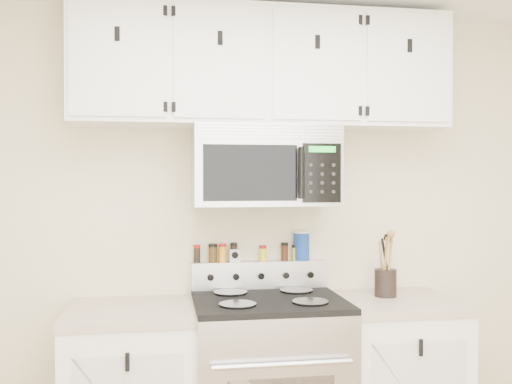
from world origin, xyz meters
TOP-DOWN VIEW (x-y plane):
  - back_wall at (0.00, 1.75)m, footprint 3.50×0.01m
  - base_cabinet_right at (0.69, 1.45)m, footprint 0.64×0.62m
  - microwave at (0.00, 1.55)m, footprint 0.76×0.44m
  - upper_cabinets at (-0.00, 1.58)m, footprint 2.00×0.35m
  - utensil_crock at (0.66, 1.51)m, footprint 0.12×0.12m
  - kitchen_timer at (-0.14, 1.71)m, footprint 0.07×0.06m
  - salt_canister at (0.24, 1.71)m, footprint 0.09×0.09m
  - spice_jar_0 at (-0.35, 1.71)m, footprint 0.04×0.04m
  - spice_jar_1 at (-0.26, 1.71)m, footprint 0.05×0.05m
  - spice_jar_2 at (-0.21, 1.71)m, footprint 0.04×0.04m
  - spice_jar_3 at (-0.15, 1.71)m, footprint 0.04×0.04m
  - spice_jar_4 at (0.02, 1.71)m, footprint 0.04×0.04m
  - spice_jar_5 at (0.14, 1.71)m, footprint 0.04×0.04m
  - spice_jar_6 at (0.20, 1.71)m, footprint 0.04×0.04m

SIDE VIEW (x-z plane):
  - base_cabinet_right at x=0.69m, z-range 0.00..0.92m
  - utensil_crock at x=0.66m, z-range 0.83..1.18m
  - kitchen_timer at x=-0.14m, z-range 1.10..1.17m
  - spice_jar_4 at x=0.02m, z-range 1.10..1.19m
  - spice_jar_6 at x=0.20m, z-range 1.10..1.19m
  - spice_jar_0 at x=-0.35m, z-range 1.10..1.20m
  - spice_jar_1 at x=-0.26m, z-range 1.10..1.20m
  - spice_jar_2 at x=-0.21m, z-range 1.10..1.20m
  - spice_jar_5 at x=0.14m, z-range 1.10..1.20m
  - spice_jar_3 at x=-0.15m, z-range 1.10..1.21m
  - salt_canister at x=0.24m, z-range 1.10..1.27m
  - back_wall at x=0.00m, z-range 0.00..2.50m
  - microwave at x=0.00m, z-range 1.42..1.84m
  - upper_cabinets at x=0.00m, z-range 1.84..2.46m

